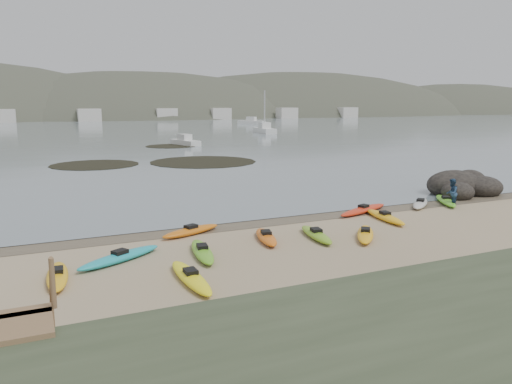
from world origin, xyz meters
name	(u,v)px	position (x,y,z in m)	size (l,w,h in m)	color
ground	(256,221)	(0.00, 0.00, 0.00)	(600.00, 600.00, 0.00)	tan
wet_sand	(258,222)	(0.00, -0.30, 0.00)	(60.00, 60.00, 0.00)	brown
water	(43,113)	(0.00, 300.00, 0.01)	(1200.00, 1200.00, 0.00)	slate
stairs	(14,340)	(-11.00, -11.62, 1.05)	(1.50, 2.70, 2.10)	olive
kayaks	(298,231)	(0.62, -3.29, 0.17)	(23.72, 9.97, 0.34)	#FDB115
person_east	(452,193)	(11.69, -1.69, 0.84)	(0.81, 0.63, 1.67)	navy
rock_cluster	(463,190)	(15.75, 1.20, 0.26)	(5.44, 4.03, 1.92)	black
kelp_mats	(165,159)	(3.03, 29.95, 0.03)	(19.97, 28.22, 0.04)	black
moored_boats	(124,131)	(7.10, 77.05, 0.53)	(88.52, 70.40, 1.14)	silver
far_hills	(152,153)	(39.38, 193.97, -15.93)	(550.00, 135.00, 80.00)	#384235
far_town	(81,115)	(6.00, 145.00, 2.00)	(199.00, 5.00, 4.00)	beige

